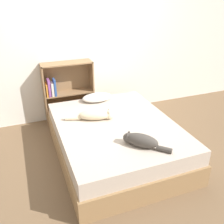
% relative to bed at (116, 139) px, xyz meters
% --- Properties ---
extents(ground_plane, '(8.00, 8.00, 0.00)m').
position_rel_bed_xyz_m(ground_plane, '(0.00, 0.00, -0.24)').
color(ground_plane, brown).
extents(wall_back, '(8.00, 0.06, 2.50)m').
position_rel_bed_xyz_m(wall_back, '(0.00, 1.39, 1.01)').
color(wall_back, white).
rests_on(wall_back, ground_plane).
extents(bed, '(1.51, 1.92, 0.48)m').
position_rel_bed_xyz_m(bed, '(0.00, 0.00, 0.00)').
color(bed, '#99754C').
rests_on(bed, ground_plane).
extents(pillow, '(0.46, 0.28, 0.11)m').
position_rel_bed_xyz_m(pillow, '(0.00, 0.79, 0.30)').
color(pillow, white).
rests_on(pillow, bed).
extents(cat_light, '(0.62, 0.29, 0.14)m').
position_rel_bed_xyz_m(cat_light, '(-0.20, 0.20, 0.31)').
color(cat_light, beige).
rests_on(cat_light, bed).
extents(cat_dark, '(0.45, 0.45, 0.15)m').
position_rel_bed_xyz_m(cat_dark, '(0.06, -0.57, 0.32)').
color(cat_dark, '#47423D').
rests_on(cat_dark, bed).
extents(bookshelf, '(0.81, 0.26, 1.01)m').
position_rel_bed_xyz_m(bookshelf, '(-0.38, 1.26, 0.28)').
color(bookshelf, '#8E6B47').
rests_on(bookshelf, ground_plane).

